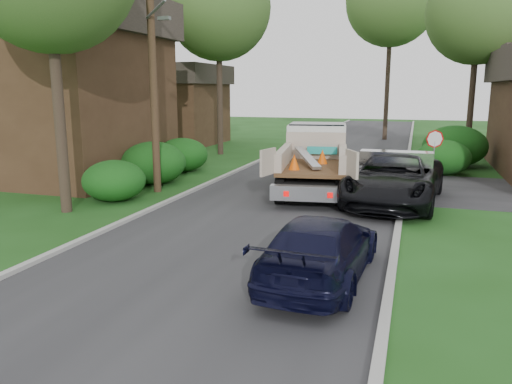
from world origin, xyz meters
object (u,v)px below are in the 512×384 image
object	(u,v)px
tree_left_far	(218,8)
flatbed_truck	(315,154)
house_left_near	(51,86)
black_pickup	(395,179)
tree_left_back	(87,3)
tree_center_far	(392,0)
house_left_far	(171,103)
tree_right_far	(479,12)
utility_pole	(153,61)
stop_sign	(434,147)
navy_suv	(321,248)

from	to	relation	value
tree_left_far	flatbed_truck	distance (m)	14.27
house_left_near	black_pickup	size ratio (longest dim) A/B	1.47
tree_left_back	tree_center_far	distance (m)	23.43
house_left_far	tree_left_far	distance (m)	9.81
tree_left_far	tree_right_far	bearing A→B (deg)	11.31
utility_pole	stop_sign	bearing A→B (deg)	20.62
utility_pole	tree_left_back	world-z (taller)	tree_left_back
flatbed_truck	tree_left_far	bearing A→B (deg)	122.78
tree_left_back	tree_center_far	size ratio (longest dim) A/B	0.82
stop_sign	black_pickup	distance (m)	3.70
black_pickup	navy_suv	world-z (taller)	black_pickup
tree_right_far	navy_suv	world-z (taller)	tree_right_far
tree_left_back	tree_center_far	world-z (taller)	tree_center_far
house_left_near	black_pickup	xyz separation A→B (m)	(15.80, -1.31, -3.36)
stop_sign	house_left_far	distance (m)	22.81
stop_sign	tree_left_back	world-z (taller)	tree_left_back
utility_pole	tree_right_far	world-z (taller)	tree_right_far
utility_pole	black_pickup	distance (m)	10.23
navy_suv	tree_center_far	bearing A→B (deg)	-85.68
tree_left_far	flatbed_truck	bearing A→B (deg)	-49.02
tree_left_far	tree_left_back	size ratio (longest dim) A/B	1.02
tree_left_far	tree_left_back	bearing A→B (deg)	-148.39
house_left_near	black_pickup	bearing A→B (deg)	-4.74
house_left_near	tree_right_far	xyz separation A→B (m)	(19.50, 13.00, 4.20)
tree_right_far	tree_center_far	bearing A→B (deg)	118.81
stop_sign	black_pickup	world-z (taller)	stop_sign
house_left_near	flatbed_truck	size ratio (longest dim) A/B	1.33
tree_right_far	flatbed_truck	distance (m)	15.71
flatbed_truck	navy_suv	bearing A→B (deg)	-86.44
tree_center_far	flatbed_truck	bearing A→B (deg)	-94.02
tree_right_far	tree_left_far	bearing A→B (deg)	-168.69
tree_left_far	tree_left_back	world-z (taller)	tree_left_far
tree_left_far	black_pickup	xyz separation A→B (m)	(11.30, -11.31, -8.06)
tree_right_far	navy_suv	size ratio (longest dim) A/B	2.36
stop_sign	tree_left_back	size ratio (longest dim) A/B	0.21
tree_center_far	tree_left_far	bearing A→B (deg)	-126.16
utility_pole	black_pickup	xyz separation A→B (m)	(9.28, 0.71, -4.26)
house_left_far	tree_center_far	xyz separation A→B (m)	(15.50, 8.00, 7.93)
stop_sign	black_pickup	xyz separation A→B (m)	(-1.40, -3.31, -0.86)
house_left_near	tree_left_far	bearing A→B (deg)	65.77
tree_right_far	tree_center_far	size ratio (longest dim) A/B	0.79
black_pickup	tree_left_back	bearing A→B (deg)	163.55
tree_left_back	flatbed_truck	distance (m)	17.08
flatbed_truck	navy_suv	distance (m)	10.60
tree_left_back	navy_suv	world-z (taller)	tree_left_back
tree_center_far	tree_left_back	bearing A→B (deg)	-133.26
tree_right_far	navy_suv	xyz separation A→B (m)	(-4.90, -22.50, -7.77)
flatbed_truck	black_pickup	world-z (taller)	flatbed_truck
house_left_near	tree_left_back	bearing A→B (deg)	108.43
stop_sign	navy_suv	distance (m)	11.84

